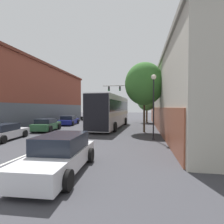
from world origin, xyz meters
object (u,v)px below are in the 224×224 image
at_px(bus, 111,110).
at_px(traffic_signal_gantry, 130,93).
at_px(hatchback_foreground, 60,154).
at_px(parked_car_left_near, 69,120).
at_px(parked_car_left_distant, 2,132).
at_px(street_lamp, 154,97).
at_px(parked_car_left_mid, 90,117).
at_px(street_tree_far, 147,100).
at_px(parked_car_left_far, 47,125).
at_px(street_tree_near, 144,84).

relative_size(bus, traffic_signal_gantry, 1.59).
bearing_deg(hatchback_foreground, parked_car_left_near, 19.97).
xyz_separation_m(hatchback_foreground, parked_car_left_distant, (-7.23, 5.19, -0.08)).
bearing_deg(traffic_signal_gantry, street_lamp, -80.06).
height_order(parked_car_left_mid, street_tree_far, street_tree_far).
bearing_deg(parked_car_left_mid, street_lamp, -142.08).
distance_m(parked_car_left_far, traffic_signal_gantry, 16.73).
xyz_separation_m(parked_car_left_mid, street_tree_far, (10.67, -3.77, 2.92)).
bearing_deg(parked_car_left_mid, parked_car_left_distant, -172.84).
bearing_deg(parked_car_left_distant, traffic_signal_gantry, -29.70).
bearing_deg(traffic_signal_gantry, hatchback_foreground, -91.83).
distance_m(parked_car_left_far, street_lamp, 11.33).
bearing_deg(street_tree_near, parked_car_left_distant, -149.82).
distance_m(bus, street_lamp, 8.55).
xyz_separation_m(bus, street_lamp, (4.57, -7.14, 1.11)).
bearing_deg(street_tree_near, street_lamp, -80.42).
distance_m(bus, parked_car_left_distant, 11.43).
bearing_deg(street_lamp, traffic_signal_gantry, 99.94).
xyz_separation_m(hatchback_foreground, parked_car_left_mid, (-7.01, 26.01, -0.02)).
relative_size(bus, hatchback_foreground, 2.65).
bearing_deg(hatchback_foreground, street_tree_far, -12.30).
distance_m(traffic_signal_gantry, street_tree_far, 4.04).
xyz_separation_m(parked_car_left_far, traffic_signal_gantry, (7.53, 14.31, 4.27)).
bearing_deg(parked_car_left_mid, hatchback_foreground, -157.17).
height_order(parked_car_left_far, street_tree_far, street_tree_far).
height_order(bus, parked_car_left_distant, bus).
relative_size(parked_car_left_far, street_lamp, 0.86).
relative_size(traffic_signal_gantry, street_tree_far, 1.41).
bearing_deg(hatchback_foreground, parked_car_left_mid, 12.12).
xyz_separation_m(bus, hatchback_foreground, (0.73, -14.47, -1.43)).
distance_m(bus, hatchback_foreground, 14.56).
bearing_deg(street_tree_far, traffic_signal_gantry, 138.70).
bearing_deg(parked_car_left_distant, parked_car_left_far, -12.67).
height_order(street_lamp, street_tree_far, street_tree_far).
distance_m(bus, parked_car_left_mid, 13.22).
relative_size(parked_car_left_distant, street_tree_far, 0.85).
height_order(parked_car_left_near, street_tree_far, street_tree_far).
distance_m(parked_car_left_distant, street_tree_far, 20.45).
distance_m(parked_car_left_near, traffic_signal_gantry, 12.02).
distance_m(parked_car_left_mid, parked_car_left_far, 15.56).
height_order(parked_car_left_near, parked_car_left_far, parked_car_left_far).
bearing_deg(street_lamp, hatchback_foreground, -117.69).
xyz_separation_m(bus, parked_car_left_mid, (-6.29, 11.54, -1.45)).
xyz_separation_m(parked_car_left_near, parked_car_left_distant, (-0.14, -11.57, -0.03)).
bearing_deg(parked_car_left_near, street_tree_far, -69.67).
xyz_separation_m(parked_car_left_distant, traffic_signal_gantry, (8.02, 19.57, 4.31)).
relative_size(bus, parked_car_left_distant, 2.62).
height_order(parked_car_left_near, parked_car_left_mid, parked_car_left_mid).
distance_m(bus, street_tree_near, 5.72).
bearing_deg(street_tree_near, hatchback_foreground, -105.83).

